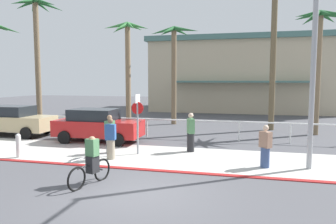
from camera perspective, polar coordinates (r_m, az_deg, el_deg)
ground_plane at (r=18.83m, az=4.94°, el=-3.97°), size 80.00×80.00×0.00m
sidewalk_strip at (r=13.24m, az=1.00°, el=-8.05°), size 44.00×4.00×0.02m
curb_paint at (r=11.36m, az=-1.29°, el=-10.36°), size 44.00×0.24×0.03m
building_backdrop at (r=35.20m, az=13.21°, el=6.46°), size 18.70×11.12×7.38m
rail_fence at (r=17.24m, az=4.19°, el=-2.02°), size 20.07×0.08×1.04m
stop_sign_bike_lane at (r=13.59m, az=-5.43°, el=-0.58°), size 0.52×0.56×2.56m
bollard_0 at (r=14.43m, az=-25.00°, el=-5.39°), size 0.20×0.20×1.00m
streetlight_curb at (r=12.05m, az=24.71°, el=10.51°), size 0.24×2.54×7.50m
palm_tree_1 at (r=23.98m, az=-22.27°, el=13.17°), size 3.08×3.32×8.61m
palm_tree_2 at (r=22.81m, az=-7.21°, el=10.95°), size 3.08×2.74×7.14m
palm_tree_3 at (r=22.93m, az=1.07°, el=10.75°), size 3.35×3.17×6.91m
palm_tree_4 at (r=21.60m, az=18.43°, el=16.55°), size 2.99×3.26×10.06m
palm_tree_5 at (r=20.37m, az=25.23°, el=11.64°), size 3.08×3.38×7.05m
car_tan_0 at (r=20.29m, az=-25.62°, el=-1.33°), size 4.40×2.02×1.69m
car_red_1 at (r=16.75m, az=-12.37°, el=-2.28°), size 4.40×2.02×1.69m
cyclist_black_0 at (r=10.09m, az=-13.44°, el=-8.59°), size 0.54×1.77×1.50m
pedestrian_0 at (r=14.14m, az=4.05°, el=-3.90°), size 0.42×0.47×1.73m
pedestrian_1 at (r=14.07m, az=-10.28°, el=-4.16°), size 0.40×0.46×1.67m
pedestrian_2 at (r=12.11m, az=16.87°, el=-6.21°), size 0.47×0.46×1.56m
pedestrian_3 at (r=12.97m, az=-10.15°, el=-5.00°), size 0.43×0.36×1.67m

